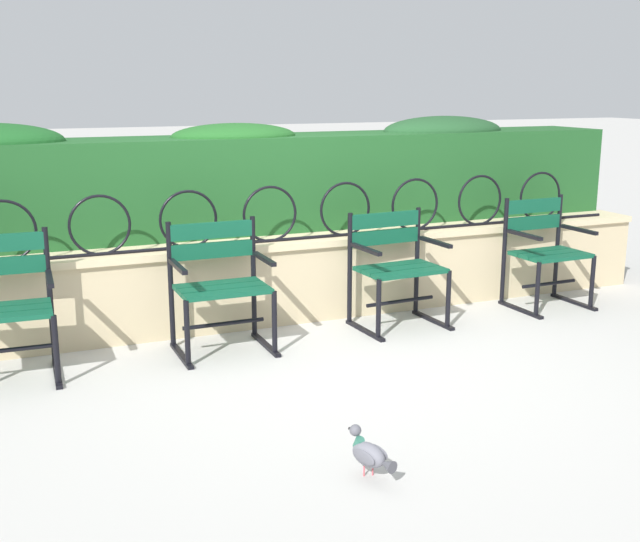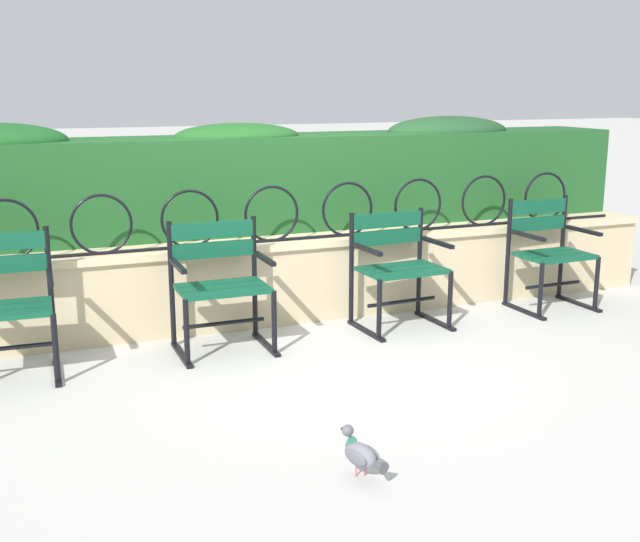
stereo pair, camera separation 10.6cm
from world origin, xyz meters
The scene contains 9 objects.
ground_plane centered at (0.00, 0.00, 0.00)m, with size 60.00×60.00×0.00m, color #B7B5AF.
stone_wall centered at (0.00, 0.92, 0.32)m, with size 6.49×0.41×0.63m.
iron_arch_fence centered at (-0.09, 0.85, 0.82)m, with size 5.97×0.02×0.42m.
hedge_row centered at (-0.02, 1.45, 1.05)m, with size 6.36×0.69×0.88m.
park_chair_leftmost centered at (-1.98, 0.42, 0.47)m, with size 0.62×0.54×0.90m.
park_chair_centre_left centered at (-0.62, 0.43, 0.47)m, with size 0.63×0.52×0.87m.
park_chair_centre_right centered at (0.74, 0.47, 0.46)m, with size 0.66×0.56×0.85m.
park_chair_rightmost centered at (2.11, 0.48, 0.47)m, with size 0.61×0.54×0.88m.
pigeon_near_chairs centered at (-0.50, -1.60, 0.11)m, with size 0.15×0.29×0.22m.
Camera 1 is at (-2.01, -4.61, 1.77)m, focal length 44.59 mm.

